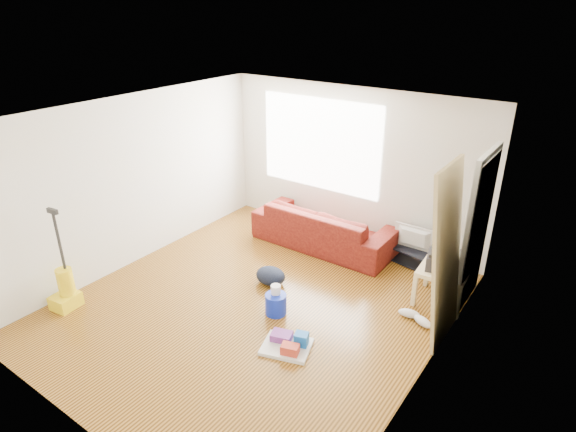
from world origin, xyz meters
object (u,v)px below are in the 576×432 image
Objects in this scene: backpack at (271,283)px; vacuum at (65,289)px; bucket at (276,313)px; tv_stand at (411,256)px; side_table at (444,274)px; sofa at (323,245)px; cleaning_tray at (288,344)px.

vacuum is at bearing -134.03° from backpack.
backpack is (-0.48, 0.53, 0.00)m from bucket.
side_table is (0.72, -0.73, 0.29)m from tv_stand.
sofa is at bearing -158.14° from tv_stand.
sofa is 2.19m from side_table.
cleaning_tray is at bearing 11.76° from vacuum.
side_table reaches higher than cleaning_tray.
side_table is at bearing -34.74° from tv_stand.
tv_stand is 1.06× the size of side_table.
cleaning_tray is at bearing -119.64° from side_table.
sofa is at bearing 54.14° from vacuum.
bucket is at bearing -101.55° from tv_stand.
bucket is at bearing -137.80° from side_table.
vacuum is at bearing -160.94° from cleaning_tray.
side_table is 2.36m from backpack.
tv_stand is 1.56× the size of backpack.
backpack is at bearing 132.51° from bucket.
vacuum is at bearing -120.61° from tv_stand.
bucket is 0.20× the size of vacuum.
cleaning_tray is (-0.39, -2.68, -0.07)m from tv_stand.
backpack is at bearing 89.62° from sofa.
bucket is 0.62× the size of backpack.
side_table is at bearing 29.24° from vacuum.
bucket is (-0.91, -2.21, -0.13)m from tv_stand.
bucket is 0.70m from cleaning_tray.
cleaning_tray is 1.41m from backpack.
side_table is at bearing 23.16° from backpack.
sofa is at bearing 112.51° from cleaning_tray.
vacuum is (-1.84, -1.97, 0.25)m from backpack.
bucket is 2.75m from vacuum.
sofa is at bearing 167.55° from side_table.
bucket is at bearing 24.68° from vacuum.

